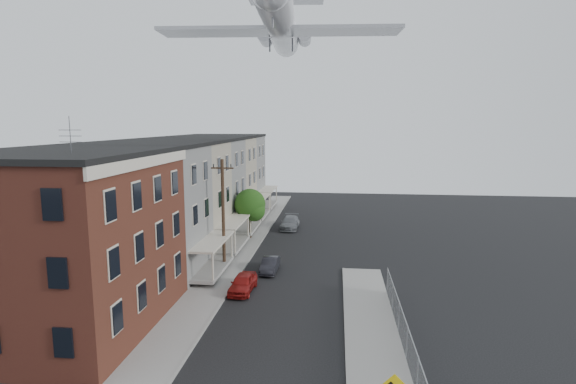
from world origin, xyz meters
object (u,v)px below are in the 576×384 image
car_near (243,283)px  airplane (281,25)px  utility_pole (223,213)px  car_far (290,223)px  car_mid (270,265)px  street_tree (251,206)px

car_near → airplane: airplane is taller
utility_pole → airplane: size_ratio=0.36×
car_far → airplane: airplane is taller
utility_pole → car_near: bearing=-61.5°
car_mid → airplane: 22.45m
utility_pole → street_tree: size_ratio=1.73×
airplane → car_far: bearing=87.2°
utility_pole → car_mid: 5.58m
car_far → airplane: size_ratio=0.19×
car_mid → airplane: bearing=92.4°
car_mid → car_far: bearing=90.7°
car_near → car_far: (1.28, 19.60, 0.05)m
street_tree → car_near: size_ratio=1.39×
car_mid → car_near: bearing=-104.8°
utility_pole → airplane: airplane is taller
car_far → airplane: bearing=-92.4°
car_mid → airplane: airplane is taller
car_near → car_mid: bearing=77.3°
car_far → airplane: (-0.28, -5.68, 20.26)m
car_near → car_mid: (1.25, 4.50, -0.07)m
car_near → airplane: size_ratio=0.15×
utility_pole → car_near: size_ratio=2.41×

